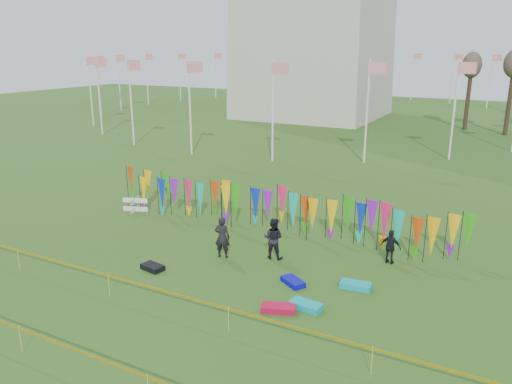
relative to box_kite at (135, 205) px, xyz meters
The scene contains 14 objects.
ground 9.72m from the box_kite, 36.40° to the right, with size 160.00×160.00×0.00m, color #2C4D15.
flagpole_ring 42.84m from the box_kite, 98.33° to the left, with size 57.40×56.16×8.00m.
banner_row 8.19m from the box_kite, ahead, with size 18.64×0.64×2.19m.
caution_tape_near 11.07m from the box_kite, 46.66° to the right, with size 26.00×0.02×0.90m.
caution_tape_far 14.19m from the box_kite, 57.62° to the right, with size 26.00×0.02×0.90m.
box_kite is the anchor object (origin of this frame).
person_left 8.23m from the box_kite, 21.89° to the right, with size 0.68×0.50×1.86m, color black.
person_mid 9.87m from the box_kite, 12.31° to the right, with size 0.89×0.55×1.83m, color black.
person_right 14.27m from the box_kite, ahead, with size 0.88×0.50×1.50m, color black.
kite_bag_turquoise 13.74m from the box_kite, 23.58° to the right, with size 1.13×0.56×0.23m, color #0BA8B0.
kite_bag_blue 12.11m from the box_kite, 19.32° to the right, with size 1.02×0.53×0.21m, color #0A0BB1.
kite_bag_red 13.31m from the box_kite, 27.43° to the right, with size 1.21×0.55×0.22m, color #B70C32.
kite_bag_black 7.98m from the box_kite, 43.94° to the right, with size 0.95×0.55×0.22m, color black.
kite_bag_teal 14.03m from the box_kite, 13.06° to the right, with size 1.16×0.56×0.22m, color #0DA6B7.
Camera 1 is at (10.62, -14.48, 8.91)m, focal length 35.00 mm.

